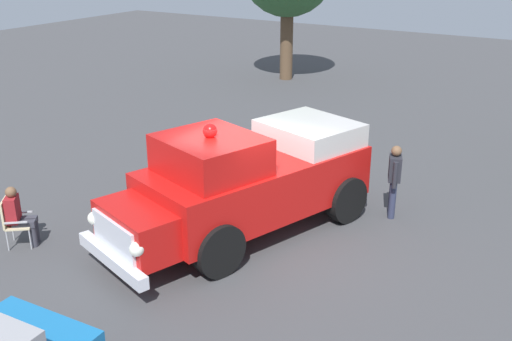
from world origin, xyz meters
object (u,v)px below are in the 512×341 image
object	(u,v)px
lawn_chair_near_truck	(13,219)
spectator_seated	(19,214)
vintage_fire_truck	(247,180)
spectator_standing	(394,176)
lawn_chair_by_car	(177,149)

from	to	relation	value
lawn_chair_near_truck	spectator_seated	bearing A→B (deg)	-140.80
vintage_fire_truck	spectator_standing	bearing A→B (deg)	-135.22
vintage_fire_truck	spectator_seated	distance (m)	4.67
lawn_chair_by_car	spectator_standing	distance (m)	5.94
lawn_chair_by_car	spectator_seated	size ratio (longest dim) A/B	0.79
vintage_fire_truck	lawn_chair_near_truck	distance (m)	4.81
spectator_seated	spectator_standing	bearing A→B (deg)	-138.90
lawn_chair_near_truck	lawn_chair_by_car	xyz separation A→B (m)	(-0.17, -5.11, 0.00)
vintage_fire_truck	spectator_standing	size ratio (longest dim) A/B	3.78
vintage_fire_truck	lawn_chair_by_car	world-z (taller)	vintage_fire_truck
vintage_fire_truck	spectator_standing	xyz separation A→B (m)	(-2.36, -2.34, -0.23)
spectator_seated	spectator_standing	xyz separation A→B (m)	(-5.99, -5.23, 0.27)
lawn_chair_by_car	spectator_seated	xyz separation A→B (m)	(0.07, 5.03, 0.11)
lawn_chair_near_truck	spectator_standing	world-z (taller)	spectator_standing
lawn_chair_near_truck	spectator_seated	size ratio (longest dim) A/B	0.79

